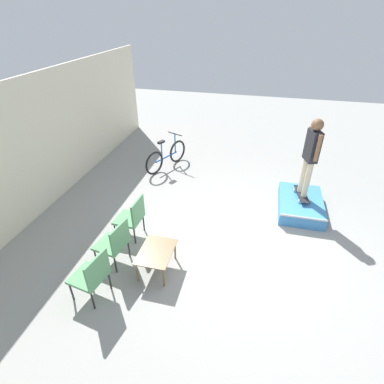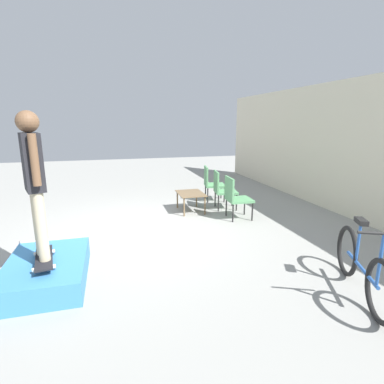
# 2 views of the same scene
# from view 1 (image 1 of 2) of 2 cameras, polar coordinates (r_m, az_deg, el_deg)

# --- Properties ---
(ground_plane) EXTENTS (24.00, 24.00, 0.00)m
(ground_plane) POSITION_cam_1_polar(r_m,az_deg,el_deg) (6.38, 8.98, -9.68)
(ground_plane) COLOR gray
(house_wall_back) EXTENTS (12.00, 0.06, 3.00)m
(house_wall_back) POSITION_cam_1_polar(r_m,az_deg,el_deg) (7.34, -29.51, 6.20)
(house_wall_back) COLOR beige
(house_wall_back) RESTS_ON ground_plane
(skate_ramp_box) EXTENTS (1.51, 0.99, 0.33)m
(skate_ramp_box) POSITION_cam_1_polar(r_m,az_deg,el_deg) (7.61, 19.92, -2.27)
(skate_ramp_box) COLOR #3D84C6
(skate_ramp_box) RESTS_ON ground_plane
(skateboard_on_ramp) EXTENTS (0.81, 0.35, 0.07)m
(skateboard_on_ramp) POSITION_cam_1_polar(r_m,az_deg,el_deg) (7.57, 20.14, -0.34)
(skateboard_on_ramp) COLOR black
(skateboard_on_ramp) RESTS_ON skate_ramp_box
(person_skater) EXTENTS (0.55, 0.31, 1.82)m
(person_skater) POSITION_cam_1_polar(r_m,az_deg,el_deg) (7.08, 21.78, 7.13)
(person_skater) COLOR #C6B793
(person_skater) RESTS_ON skateboard_on_ramp
(coffee_table) EXTENTS (0.80, 0.59, 0.45)m
(coffee_table) POSITION_cam_1_polar(r_m,az_deg,el_deg) (5.56, -6.82, -11.55)
(coffee_table) COLOR brown
(coffee_table) RESTS_ON ground_plane
(patio_chair_left) EXTENTS (0.60, 0.60, 0.93)m
(patio_chair_left) POSITION_cam_1_polar(r_m,az_deg,el_deg) (5.26, -18.49, -14.68)
(patio_chair_left) COLOR black
(patio_chair_left) RESTS_ON ground_plane
(patio_chair_center) EXTENTS (0.60, 0.60, 0.93)m
(patio_chair_center) POSITION_cam_1_polar(r_m,az_deg,el_deg) (5.74, -14.55, -9.19)
(patio_chair_center) COLOR black
(patio_chair_center) RESTS_ON ground_plane
(patio_chair_right) EXTENTS (0.55, 0.55, 0.93)m
(patio_chair_right) POSITION_cam_1_polar(r_m,az_deg,el_deg) (6.30, -11.30, -4.52)
(patio_chair_right) COLOR black
(patio_chair_right) RESTS_ON ground_plane
(bicycle) EXTENTS (1.60, 0.79, 0.97)m
(bicycle) POSITION_cam_1_polar(r_m,az_deg,el_deg) (9.00, -4.89, 6.80)
(bicycle) COLOR black
(bicycle) RESTS_ON ground_plane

